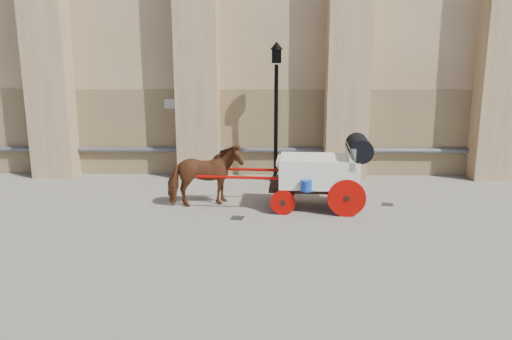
{
  "coord_description": "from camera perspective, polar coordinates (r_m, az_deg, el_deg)",
  "views": [
    {
      "loc": [
        1.36,
        -13.24,
        4.07
      ],
      "look_at": [
        1.04,
        0.09,
        1.05
      ],
      "focal_mm": 35.0,
      "sensor_mm": 36.0,
      "label": 1
    }
  ],
  "objects": [
    {
      "name": "drain_grate_far",
      "position": [
        14.61,
        14.8,
        -3.81
      ],
      "size": [
        0.39,
        0.39,
        0.01
      ],
      "primitive_type": "cube",
      "rotation": [
        0.0,
        0.0,
        -0.25
      ],
      "color": "black",
      "rests_on": "ground"
    },
    {
      "name": "street_lamp",
      "position": [
        16.34,
        2.31,
        7.03
      ],
      "size": [
        0.43,
        0.43,
        4.56
      ],
      "color": "black",
      "rests_on": "ground"
    },
    {
      "name": "ground",
      "position": [
        13.92,
        -4.32,
        -4.28
      ],
      "size": [
        90.0,
        90.0,
        0.0
      ],
      "primitive_type": "plane",
      "color": "gray",
      "rests_on": "ground"
    },
    {
      "name": "carriage",
      "position": [
        13.65,
        7.83,
        0.04
      ],
      "size": [
        4.7,
        1.7,
        2.02
      ],
      "rotation": [
        0.0,
        0.0,
        -0.07
      ],
      "color": "black",
      "rests_on": "ground"
    },
    {
      "name": "horse",
      "position": [
        13.89,
        -5.86,
        -0.68
      ],
      "size": [
        2.21,
        1.53,
        1.71
      ],
      "primitive_type": "imported",
      "rotation": [
        0.0,
        0.0,
        1.9
      ],
      "color": "brown",
      "rests_on": "ground"
    },
    {
      "name": "drain_grate_near",
      "position": [
        12.98,
        -2.16,
        -5.49
      ],
      "size": [
        0.37,
        0.37,
        0.01
      ],
      "primitive_type": "cube",
      "rotation": [
        0.0,
        0.0,
        -0.19
      ],
      "color": "black",
      "rests_on": "ground"
    }
  ]
}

